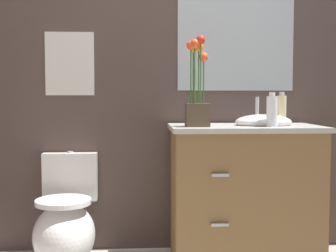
# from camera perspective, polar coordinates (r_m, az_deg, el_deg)

# --- Properties ---
(wall_back) EXTENTS (4.56, 0.05, 2.50)m
(wall_back) POSITION_cam_1_polar(r_m,az_deg,el_deg) (3.21, 4.67, 7.08)
(wall_back) COLOR #4C3D38
(wall_back) RESTS_ON ground_plane
(toilet) EXTENTS (0.38, 0.59, 0.69)m
(toilet) POSITION_cam_1_polar(r_m,az_deg,el_deg) (3.03, -12.61, -12.04)
(toilet) COLOR white
(toilet) RESTS_ON ground_plane
(vanity_cabinet) EXTENTS (0.94, 0.56, 1.06)m
(vanity_cabinet) POSITION_cam_1_polar(r_m,az_deg,el_deg) (2.99, 9.44, -8.12)
(vanity_cabinet) COLOR brown
(vanity_cabinet) RESTS_ON ground_plane
(flower_vase) EXTENTS (0.14, 0.14, 0.55)m
(flower_vase) POSITION_cam_1_polar(r_m,az_deg,el_deg) (2.78, 3.65, 3.80)
(flower_vase) COLOR #4C3D2D
(flower_vase) RESTS_ON vanity_cabinet
(soap_bottle) EXTENTS (0.06, 0.06, 0.21)m
(soap_bottle) POSITION_cam_1_polar(r_m,az_deg,el_deg) (3.08, 13.92, 2.01)
(soap_bottle) COLOR beige
(soap_bottle) RESTS_ON vanity_cabinet
(lotion_bottle) EXTENTS (0.07, 0.07, 0.21)m
(lotion_bottle) POSITION_cam_1_polar(r_m,az_deg,el_deg) (2.82, 12.77, 1.84)
(lotion_bottle) COLOR white
(lotion_bottle) RESTS_ON vanity_cabinet
(wall_poster) EXTENTS (0.33, 0.01, 0.42)m
(wall_poster) POSITION_cam_1_polar(r_m,az_deg,el_deg) (3.19, -12.10, 7.56)
(wall_poster) COLOR silver
(wall_mirror) EXTENTS (0.80, 0.01, 0.70)m
(wall_mirror) POSITION_cam_1_polar(r_m,az_deg,el_deg) (3.23, 8.41, 10.59)
(wall_mirror) COLOR #B2BCC6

